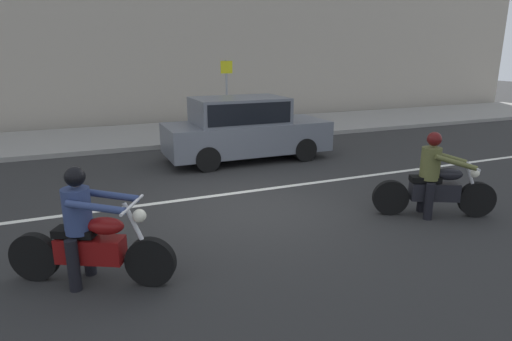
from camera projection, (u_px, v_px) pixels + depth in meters
ground_plane at (248, 207)px, 8.17m from camera, size 80.00×80.00×0.00m
sidewalk_slab at (165, 134)px, 15.26m from camera, size 40.00×4.40×0.14m
lane_marking_stripe at (247, 191)px, 9.10m from camera, size 18.00×0.14×0.01m
motorcycle_with_rider_denim_blue at (89, 237)px, 5.33m from camera, size 1.98×1.16×1.54m
motorcycle_with_rider_olive at (434, 182)px, 7.60m from camera, size 1.98×1.12×1.54m
parked_sedan_slate_gray at (244, 128)px, 11.61m from camera, size 4.44×1.82×1.72m
street_sign_post at (227, 88)px, 15.48m from camera, size 0.44×0.08×2.49m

